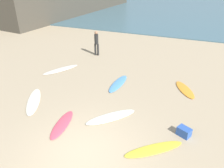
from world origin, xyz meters
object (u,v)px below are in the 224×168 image
Objects in this scene: surfboard_0 at (111,117)px; surfboard_3 at (154,149)px; surfboard_1 at (185,89)px; beachgoer_near at (96,42)px; surfboard_4 at (34,101)px; beach_cooler at (184,132)px; surfboard_5 at (61,70)px; surfboard_6 at (118,83)px; surfboard_2 at (62,124)px.

surfboard_3 is at bearing 13.62° from surfboard_0.
surfboard_1 is at bearing 96.35° from surfboard_0.
beachgoer_near reaches higher than surfboard_1.
beach_cooler is at bearing -29.70° from surfboard_4.
surfboard_1 is 1.06× the size of beachgoer_near.
surfboard_5 is 4.03m from surfboard_6.
beach_cooler is (7.80, -3.40, 0.14)m from surfboard_5.
beach_cooler is at bearing 103.29° from surfboard_3.
surfboard_3 is 9.94m from beachgoer_near.
surfboard_4 is 4.49m from surfboard_6.
surfboard_2 is 0.86× the size of surfboard_6.
beach_cooler is (6.92, 0.23, 0.14)m from surfboard_4.
surfboard_0 is 2.41m from surfboard_3.
beachgoer_near is (-5.98, 7.88, 0.97)m from surfboard_3.
surfboard_4 is at bearing -33.03° from surfboard_2.
surfboard_1 is 3.88× the size of beach_cooler.
surfboard_3 is 0.93× the size of surfboard_5.
surfboard_5 reaches higher than surfboard_1.
beachgoer_near reaches higher than surfboard_3.
beachgoer_near is 3.65× the size of beach_cooler.
surfboard_0 is at bearing -73.25° from surfboard_6.
surfboard_4 is (-2.26, 0.98, 0.00)m from surfboard_2.
surfboard_0 is at bearing -70.10° from beachgoer_near.
surfboard_3 is (3.78, 0.03, -0.00)m from surfboard_2.
surfboard_4 is (-3.93, -0.21, -0.01)m from surfboard_0.
surfboard_2 and surfboard_3 have the same top height.
surfboard_6 reaches higher than surfboard_1.
beachgoer_near is (-6.57, 3.02, 0.97)m from surfboard_1.
surfboard_2 is 4.82m from beach_cooler.
surfboard_5 is at bearing 176.12° from surfboard_6.
surfboard_5 reaches higher than surfboard_3.
surfboard_3 is 1.02× the size of surfboard_6.
surfboard_6 is at bearing -156.93° from surfboard_5.
surfboard_2 is at bearing -129.37° from surfboard_3.
surfboard_0 is at bearing 24.88° from surfboard_1.
surfboard_5 reaches higher than surfboard_2.
surfboard_4 is 7.00m from beachgoer_near.
surfboard_0 is at bearing -28.48° from surfboard_4.
surfboard_1 is 7.69m from surfboard_4.
surfboard_4 is 1.02× the size of surfboard_5.
surfboard_0 is 3.11m from surfboard_6.
beach_cooler is (2.99, 0.01, 0.13)m from surfboard_0.
surfboard_4 is at bearing -132.27° from surfboard_6.
beachgoer_near is (-2.20, 7.91, 0.97)m from surfboard_2.
surfboard_5 is at bearing 72.05° from surfboard_4.
beach_cooler reaches higher than surfboard_2.
surfboard_2 is at bearing -55.08° from surfboard_4.
surfboard_1 is 0.80× the size of surfboard_5.
surfboard_6 is (-2.91, 4.17, 0.00)m from surfboard_3.
surfboard_2 is 0.78× the size of surfboard_4.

